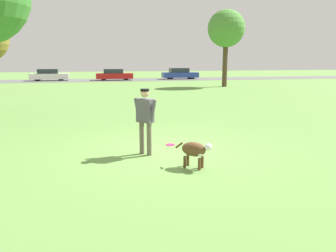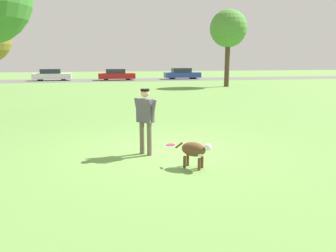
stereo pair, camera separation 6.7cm
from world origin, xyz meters
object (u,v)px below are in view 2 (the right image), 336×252
at_px(person, 145,116).
at_px(parked_car_blue, 182,74).
at_px(tree_far_right, 228,29).
at_px(parked_car_white, 52,75).
at_px(parked_car_red, 116,75).
at_px(dog, 195,150).
at_px(frisbee, 171,145).

distance_m(person, parked_car_blue, 33.89).
relative_size(tree_far_right, parked_car_white, 1.56).
height_order(person, parked_car_blue, person).
xyz_separation_m(person, parked_car_red, (0.93, 31.99, -0.41)).
xyz_separation_m(tree_far_right, parked_car_white, (-17.07, 12.24, -4.50)).
bearing_deg(dog, parked_car_blue, 115.07).
xyz_separation_m(person, parked_car_blue, (9.29, 32.60, -0.39)).
bearing_deg(parked_car_blue, tree_far_right, -84.38).
height_order(frisbee, tree_far_right, tree_far_right).
bearing_deg(parked_car_red, parked_car_white, 175.48).
relative_size(dog, frisbee, 2.92).
height_order(tree_far_right, parked_car_white, tree_far_right).
relative_size(person, tree_far_right, 0.26).
relative_size(dog, tree_far_right, 0.11).
bearing_deg(parked_car_white, dog, -79.63).
xyz_separation_m(dog, parked_car_white, (-7.59, 34.00, 0.23)).
bearing_deg(tree_far_right, person, -117.14).
distance_m(person, parked_car_red, 32.00).
bearing_deg(parked_car_red, parked_car_blue, 4.59).
relative_size(person, dog, 2.26).
distance_m(tree_far_right, parked_car_white, 21.48).
xyz_separation_m(parked_car_white, parked_car_blue, (15.90, -0.04, 0.01)).
bearing_deg(frisbee, dog, -87.29).
bearing_deg(frisbee, parked_car_white, 103.24).
height_order(dog, parked_car_white, parked_car_white).
bearing_deg(person, frisbee, 88.97).
bearing_deg(parked_car_red, tree_far_right, -50.17).
height_order(parked_car_white, parked_car_red, parked_car_white).
relative_size(person, parked_car_red, 0.40).
bearing_deg(parked_car_white, frisbee, -78.98).
bearing_deg(frisbee, parked_car_red, 89.88).
bearing_deg(tree_far_right, parked_car_red, 129.42).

